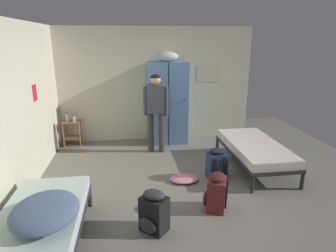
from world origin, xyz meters
name	(u,v)px	position (x,y,z in m)	size (l,w,h in m)	color
ground_plane	(170,185)	(0.00, 0.00, 0.00)	(7.74, 7.74, 0.00)	slate
room_backdrop	(100,96)	(-1.15, 1.19, 1.30)	(4.53, 4.90, 2.61)	beige
locker_bank	(167,101)	(0.24, 2.14, 0.97)	(0.90, 0.55, 2.07)	#5B84B2
shelf_unit	(72,131)	(-1.91, 2.17, 0.35)	(0.38, 0.30, 0.57)	brown
bed_right	(254,148)	(1.66, 0.48, 0.38)	(0.90, 1.90, 0.49)	#28282D
bed_left_front	(39,224)	(-1.66, -1.40, 0.38)	(0.90, 1.90, 0.49)	#28282D
bedding_heap	(45,211)	(-1.54, -1.52, 0.60)	(0.69, 0.83, 0.23)	slate
person_traveler	(156,106)	(-0.07, 1.54, 1.00)	(0.52, 0.27, 1.65)	#3D3833
water_bottle	(67,117)	(-1.99, 2.19, 0.66)	(0.07, 0.07, 0.20)	white
lotion_bottle	(74,119)	(-1.84, 2.13, 0.64)	(0.06, 0.06, 0.16)	beige
backpack_navy	(217,164)	(0.83, 0.15, 0.26)	(0.34, 0.36, 0.55)	navy
backpack_maroon	(216,192)	(0.54, -0.79, 0.26)	(0.40, 0.39, 0.55)	maroon
backpack_black	(154,212)	(-0.37, -1.17, 0.26)	(0.41, 0.42, 0.55)	black
clothes_pile_pink	(184,179)	(0.26, 0.10, 0.04)	(0.48, 0.36, 0.09)	pink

